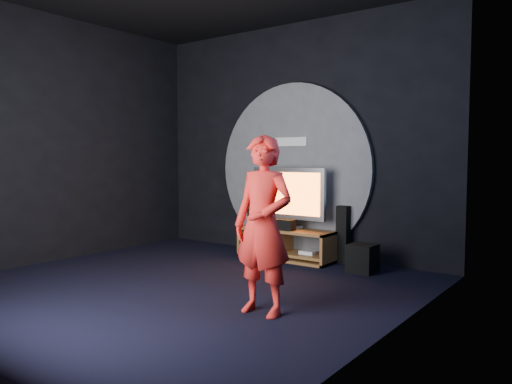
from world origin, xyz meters
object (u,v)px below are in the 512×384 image
tv (288,195)px  tower_speaker_right (344,234)px  tower_speaker_left (255,225)px  media_console (286,246)px  player (263,225)px  subwoofer (362,258)px

tv → tower_speaker_right: bearing=16.6°
tower_speaker_left → media_console: bearing=-20.9°
media_console → player: (1.20, -2.25, 0.65)m
player → tower_speaker_right: bearing=98.4°
tower_speaker_left → subwoofer: (2.03, -0.41, -0.22)m
media_console → tower_speaker_left: tower_speaker_left is taller
tower_speaker_right → subwoofer: bearing=-41.0°
tower_speaker_left → tower_speaker_right: size_ratio=1.00×
media_console → subwoofer: bearing=-5.0°
media_console → tv: tv is taller
tv → tower_speaker_left: size_ratio=1.50×
tower_speaker_right → subwoofer: size_ratio=2.20×
tower_speaker_left → player: bearing=-52.1°
media_console → tv: bearing=95.8°
player → media_console: bearing=117.0°
media_console → tower_speaker_right: (0.77, 0.30, 0.21)m
media_console → player: size_ratio=0.86×
tv → media_console: bearing=-84.2°
subwoofer → player: (-0.04, -2.14, 0.67)m
subwoofer → player: player is taller
tower_speaker_left → subwoofer: bearing=-11.4°
media_console → tower_speaker_right: bearing=21.2°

